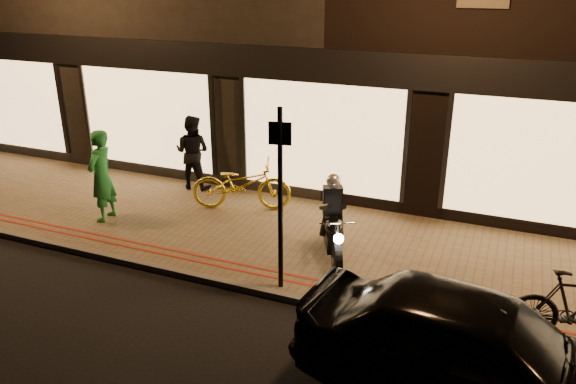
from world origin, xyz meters
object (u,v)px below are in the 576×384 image
Objects in this scene: bicycle_gold at (242,184)px; person_green at (101,176)px; motorcycle at (333,228)px; sign_post at (280,191)px; parked_car at (477,352)px.

bicycle_gold is 2.89m from person_green.
motorcycle is 4.95m from person_green.
person_green is at bearing 166.28° from sign_post.
sign_post is at bearing -162.15° from bicycle_gold.
motorcycle is 2.94m from bicycle_gold.
bicycle_gold is 1.12× the size of person_green.
parked_car is (3.16, -1.45, -1.05)m from sign_post.
motorcycle reaches higher than parked_car.
sign_post is 4.64m from person_green.
sign_post reaches higher than person_green.
motorcycle is 0.41× the size of parked_car.
parked_car is (2.68, -2.68, 0.01)m from motorcycle.
sign_post reaches higher than motorcycle.
sign_post is 3.57m from bicycle_gold.
sign_post is at bearing 70.65° from person_green.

